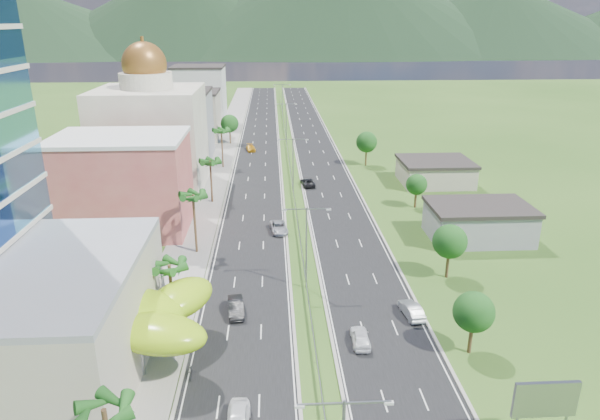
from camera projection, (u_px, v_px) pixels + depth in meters
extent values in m
plane|color=#2D5119|center=(312.00, 330.00, 59.49)|extent=(500.00, 500.00, 0.00)
cube|color=black|center=(259.00, 147.00, 143.66)|extent=(11.00, 260.00, 0.04)
cube|color=black|center=(315.00, 147.00, 144.42)|extent=(11.00, 260.00, 0.04)
cube|color=gray|center=(224.00, 148.00, 143.16)|extent=(7.00, 260.00, 0.12)
cube|color=gray|center=(289.00, 162.00, 126.93)|extent=(0.08, 216.00, 0.28)
cube|color=gray|center=(281.00, 101.00, 222.85)|extent=(0.10, 0.12, 0.70)
cube|color=gray|center=(321.00, 404.00, 32.27)|extent=(2.88, 0.12, 0.12)
cube|color=gray|center=(368.00, 402.00, 32.41)|extent=(2.88, 0.12, 0.12)
cube|color=silver|center=(300.00, 406.00, 32.24)|extent=(0.60, 0.25, 0.18)
cube|color=silver|center=(389.00, 403.00, 32.51)|extent=(0.60, 0.25, 0.18)
cylinder|color=gray|center=(306.00, 249.00, 67.02)|extent=(0.20, 0.20, 11.00)
cube|color=gray|center=(295.00, 209.00, 65.15)|extent=(2.88, 0.12, 0.12)
cube|color=gray|center=(318.00, 209.00, 65.30)|extent=(2.88, 0.12, 0.12)
cube|color=silver|center=(284.00, 210.00, 65.12)|extent=(0.60, 0.25, 0.18)
cube|color=silver|center=(329.00, 209.00, 65.40)|extent=(0.60, 0.25, 0.18)
cylinder|color=gray|center=(293.00, 166.00, 104.60)|extent=(0.20, 0.20, 11.00)
cube|color=gray|center=(285.00, 139.00, 102.74)|extent=(2.88, 0.12, 0.12)
cube|color=gray|center=(300.00, 139.00, 102.88)|extent=(2.88, 0.12, 0.12)
cube|color=silver|center=(279.00, 140.00, 102.70)|extent=(0.60, 0.25, 0.18)
cube|color=silver|center=(307.00, 140.00, 102.98)|extent=(0.60, 0.25, 0.18)
cylinder|color=gray|center=(286.00, 123.00, 146.88)|extent=(0.20, 0.20, 11.00)
cube|color=gray|center=(281.00, 104.00, 145.02)|extent=(2.88, 0.12, 0.12)
cube|color=gray|center=(291.00, 104.00, 145.16)|extent=(2.88, 0.12, 0.12)
cube|color=silver|center=(276.00, 104.00, 144.98)|extent=(0.60, 0.25, 0.18)
cube|color=silver|center=(296.00, 104.00, 145.26)|extent=(0.60, 0.25, 0.18)
cylinder|color=gray|center=(282.00, 100.00, 189.16)|extent=(0.20, 0.20, 11.00)
cube|color=gray|center=(278.00, 85.00, 187.30)|extent=(2.88, 0.12, 0.12)
cube|color=gray|center=(286.00, 85.00, 187.44)|extent=(2.88, 0.12, 0.12)
cube|color=silver|center=(274.00, 85.00, 187.26)|extent=(0.60, 0.25, 0.18)
cube|color=silver|center=(290.00, 85.00, 187.54)|extent=(0.60, 0.25, 0.18)
cylinder|color=gray|center=(84.00, 331.00, 55.71)|extent=(0.50, 0.50, 4.00)
cylinder|color=gray|center=(142.00, 358.00, 51.37)|extent=(0.50, 0.50, 4.00)
cylinder|color=gray|center=(89.00, 379.00, 48.34)|extent=(0.50, 0.50, 4.00)
cylinder|color=gray|center=(172.00, 329.00, 56.17)|extent=(0.50, 0.50, 4.00)
cube|color=#B84D4B|center=(123.00, 185.00, 85.59)|extent=(20.00, 15.00, 15.00)
cube|color=#BEB19E|center=(152.00, 139.00, 106.35)|extent=(20.00, 20.00, 20.00)
cylinder|color=#BEB19E|center=(146.00, 80.00, 102.46)|extent=(10.00, 10.00, 3.00)
sphere|color=brown|center=(144.00, 64.00, 101.44)|extent=(8.40, 8.40, 8.40)
cube|color=gray|center=(178.00, 126.00, 130.57)|extent=(16.00, 15.00, 16.00)
cube|color=#B0A491|center=(191.00, 116.00, 151.75)|extent=(16.00, 15.00, 13.00)
cube|color=silver|center=(200.00, 96.00, 172.51)|extent=(16.00, 15.00, 18.00)
cube|color=#D85919|center=(546.00, 399.00, 41.88)|extent=(5.20, 0.35, 3.20)
cube|color=gray|center=(478.00, 223.00, 83.56)|extent=(15.00, 10.00, 5.00)
cube|color=#B0A491|center=(435.00, 173.00, 111.95)|extent=(14.00, 12.00, 4.40)
cylinder|color=#47301C|center=(172.00, 296.00, 59.31)|extent=(0.36, 0.36, 7.50)
cylinder|color=#47301C|center=(195.00, 224.00, 77.84)|extent=(0.36, 0.36, 9.00)
cylinder|color=#47301C|center=(211.00, 182.00, 99.62)|extent=(0.36, 0.36, 8.00)
cylinder|color=#47301C|center=(222.00, 149.00, 122.98)|extent=(0.36, 0.36, 8.80)
cylinder|color=#47301C|center=(230.00, 135.00, 147.13)|extent=(0.40, 0.40, 4.90)
sphere|color=#1D541A|center=(230.00, 124.00, 146.06)|extent=(4.90, 4.90, 4.90)
cylinder|color=#47301C|center=(471.00, 335.00, 54.89)|extent=(0.40, 0.40, 4.20)
sphere|color=#1D541A|center=(474.00, 312.00, 53.98)|extent=(4.20, 4.20, 4.20)
cylinder|color=#47301C|center=(448.00, 262.00, 70.96)|extent=(0.40, 0.40, 4.55)
sphere|color=#1D541A|center=(450.00, 241.00, 69.97)|extent=(4.55, 4.55, 4.55)
cylinder|color=#47301C|center=(416.00, 197.00, 97.54)|extent=(0.40, 0.40, 3.85)
sphere|color=#1D541A|center=(417.00, 184.00, 96.70)|extent=(3.85, 3.85, 3.85)
cylinder|color=#47301C|center=(366.00, 155.00, 125.34)|extent=(0.40, 0.40, 4.90)
sphere|color=#1D541A|center=(367.00, 142.00, 124.28)|extent=(4.90, 4.90, 4.90)
imported|color=white|center=(238.00, 420.00, 44.98)|extent=(2.07, 4.98, 1.68)
imported|color=black|center=(236.00, 307.00, 62.63)|extent=(2.29, 5.16, 1.65)
imported|color=#A9ACB1|center=(279.00, 227.00, 86.66)|extent=(3.18, 5.75, 1.52)
imported|color=#C38716|center=(251.00, 148.00, 139.59)|extent=(2.89, 5.43, 1.50)
imported|color=white|center=(360.00, 337.00, 56.79)|extent=(1.94, 4.61, 1.56)
imported|color=#A0A4A7|center=(411.00, 310.00, 62.05)|extent=(2.33, 5.04, 1.60)
imported|color=black|center=(308.00, 182.00, 110.47)|extent=(3.06, 5.63, 1.50)
imported|color=black|center=(191.00, 371.00, 51.58)|extent=(0.89, 2.14, 1.33)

